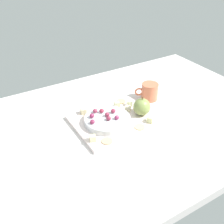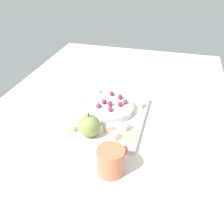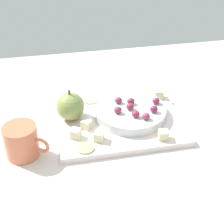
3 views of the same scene
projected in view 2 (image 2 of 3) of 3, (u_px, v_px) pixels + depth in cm
name	position (u px, v px, depth cm)	size (l,w,h in cm)	color
table	(105.00, 122.00, 93.78)	(148.14, 90.59, 3.72)	silver
platter	(107.00, 117.00, 91.49)	(32.09, 26.24, 1.49)	silver
serving_dish	(108.00, 108.00, 93.18)	(18.41, 18.41, 2.44)	silver
apple_whole	(89.00, 126.00, 79.99)	(7.21, 7.21, 7.21)	#88994F
apple_stem	(88.00, 115.00, 77.67)	(0.50, 0.50, 1.20)	brown
cheese_cube_0	(71.00, 128.00, 82.95)	(2.26, 2.26, 2.26)	beige
cheese_cube_1	(115.00, 136.00, 79.83)	(2.26, 2.26, 2.26)	beige
cheese_cube_2	(98.00, 92.00, 103.08)	(2.26, 2.26, 2.26)	beige
cheese_cube_3	(140.00, 105.00, 95.17)	(2.26, 2.26, 2.26)	beige
cheese_cube_4	(108.00, 128.00, 82.97)	(2.26, 2.26, 2.26)	beige
cheese_cube_5	(125.00, 127.00, 83.60)	(2.26, 2.26, 2.26)	beige
cracker_0	(130.00, 137.00, 80.62)	(4.14, 4.14, 0.40)	#D9B881
cracker_1	(75.00, 120.00, 88.40)	(4.14, 4.14, 0.40)	beige
cracker_2	(88.00, 98.00, 100.87)	(4.14, 4.14, 0.40)	#D3B285
grape_0	(104.00, 102.00, 92.85)	(1.97, 1.77, 1.70)	maroon
grape_1	(120.00, 104.00, 91.31)	(1.97, 1.77, 1.76)	#982C43
grape_2	(110.00, 104.00, 91.61)	(1.97, 1.77, 1.81)	#8E2F47
grape_3	(110.00, 109.00, 88.64)	(1.97, 1.77, 1.82)	#96334D
grape_4	(111.00, 93.00, 97.91)	(1.97, 1.77, 1.74)	#84284A
grape_5	(98.00, 106.00, 90.60)	(1.97, 1.77, 1.66)	#933058
grape_6	(120.00, 97.00, 95.60)	(1.97, 1.77, 1.83)	#8B274F
grape_7	(125.00, 102.00, 92.81)	(1.97, 1.77, 1.70)	#993752
cup	(111.00, 161.00, 68.74)	(10.10, 7.59, 7.85)	#DD7451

